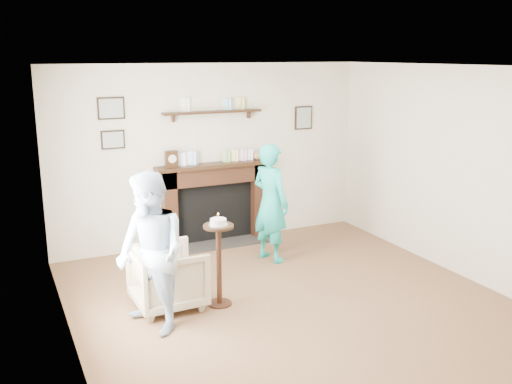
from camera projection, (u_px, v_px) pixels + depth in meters
ground at (298, 308)px, 6.03m from camera, size 5.00×5.00×0.00m
room_shell at (269, 147)px, 6.25m from camera, size 4.54×5.02×2.52m
armchair at (169, 306)px, 6.09m from camera, size 0.74×0.72×0.66m
man at (155, 329)px, 5.58m from camera, size 0.78×0.89×1.56m
woman at (270, 259)px, 7.46m from camera, size 0.53×0.65×1.54m
pedestal_table at (219, 249)px, 5.98m from camera, size 0.32×0.32×1.02m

